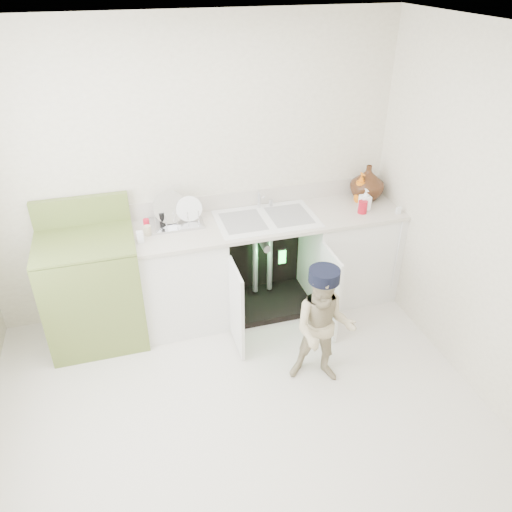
{
  "coord_description": "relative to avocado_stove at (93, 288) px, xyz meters",
  "views": [
    {
      "loc": [
        -0.6,
        -2.41,
        2.83
      ],
      "look_at": [
        0.31,
        0.7,
        0.86
      ],
      "focal_mm": 35.0,
      "sensor_mm": 36.0,
      "label": 1
    }
  ],
  "objects": [
    {
      "name": "room_shell",
      "position": [
        0.94,
        -1.18,
        0.76
      ],
      "size": [
        6.0,
        5.5,
        1.26
      ],
      "color": "#ECE4CA",
      "rests_on": "ground"
    },
    {
      "name": "counter_run",
      "position": [
        1.52,
        0.03,
        -0.01
      ],
      "size": [
        2.44,
        1.02,
        1.22
      ],
      "color": "silver",
      "rests_on": "ground"
    },
    {
      "name": "repair_worker",
      "position": [
        1.61,
        -1.0,
        0.01
      ],
      "size": [
        0.57,
        0.94,
        0.98
      ],
      "rotation": [
        0.0,
        0.0,
        -0.38
      ],
      "color": "#C9B490",
      "rests_on": "ground"
    },
    {
      "name": "avocado_stove",
      "position": [
        0.0,
        0.0,
        0.0
      ],
      "size": [
        0.76,
        0.65,
        1.18
      ],
      "color": "#5D7031",
      "rests_on": "ground"
    },
    {
      "name": "ground",
      "position": [
        0.94,
        -1.18,
        -0.49
      ],
      "size": [
        3.5,
        3.5,
        0.0
      ],
      "primitive_type": "plane",
      "color": "beige",
      "rests_on": "ground"
    }
  ]
}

